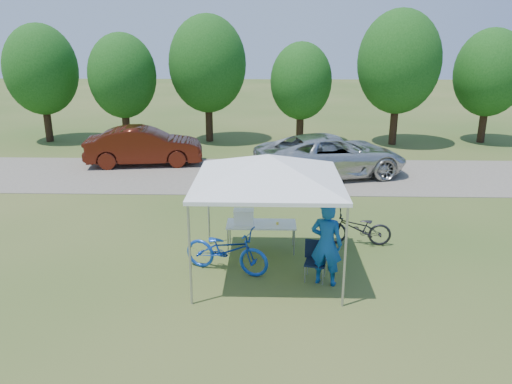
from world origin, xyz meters
TOP-DOWN VIEW (x-y plane):
  - ground at (0.00, 0.00)m, footprint 100.00×100.00m
  - gravel_strip at (0.00, 8.00)m, footprint 24.00×5.00m
  - canopy at (0.00, 0.00)m, footprint 4.53×4.53m
  - treeline at (-0.29, 14.05)m, footprint 24.89×4.28m
  - folding_table at (-0.16, 1.17)m, footprint 1.71×0.71m
  - folding_chair at (1.05, -0.30)m, footprint 0.52×0.54m
  - cooler at (-0.59, 1.17)m, footprint 0.49×0.33m
  - ice_cream_cup at (0.24, 1.12)m, footprint 0.07×0.07m
  - cyclist at (1.25, -0.56)m, footprint 0.78×0.63m
  - bike_blue at (-0.92, -0.04)m, footprint 2.12×1.32m
  - bike_dark at (2.29, 1.56)m, footprint 1.73×0.72m
  - minivan at (2.33, 8.00)m, footprint 6.16×4.06m
  - sedan at (-5.09, 9.50)m, footprint 4.85×2.29m

SIDE VIEW (x-z plane):
  - ground at x=0.00m, z-range 0.00..0.00m
  - gravel_strip at x=0.00m, z-range 0.00..0.02m
  - bike_dark at x=2.29m, z-range 0.00..0.89m
  - folding_chair at x=1.05m, z-range 0.08..0.94m
  - bike_blue at x=-0.92m, z-range 0.00..1.05m
  - folding_table at x=-0.16m, z-range 0.31..1.01m
  - ice_cream_cup at x=0.24m, z-range 0.70..0.75m
  - sedan at x=-5.09m, z-range 0.02..1.56m
  - minivan at x=2.33m, z-range 0.02..1.59m
  - cooler at x=-0.59m, z-range 0.70..1.06m
  - cyclist at x=1.25m, z-range 0.00..1.85m
  - canopy at x=0.00m, z-range 1.15..4.15m
  - treeline at x=-0.29m, z-range 0.38..6.68m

